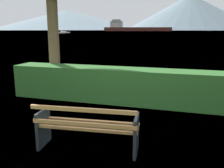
# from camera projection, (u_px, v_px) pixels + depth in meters

# --- Properties ---
(ground_plane) EXTENTS (1400.00, 1400.00, 0.00)m
(ground_plane) POSITION_uv_depth(u_px,v_px,m) (89.00, 149.00, 4.44)
(ground_plane) COLOR #4C6B33
(water_surface) EXTENTS (620.00, 620.00, 0.00)m
(water_surface) POSITION_uv_depth(u_px,v_px,m) (188.00, 31.00, 292.27)
(water_surface) COLOR #7A99A8
(water_surface) RESTS_ON ground_plane
(park_bench) EXTENTS (1.83, 0.75, 0.87)m
(park_bench) POSITION_uv_depth(u_px,v_px,m) (87.00, 128.00, 4.29)
(park_bench) COLOR #A0703F
(park_bench) RESTS_ON ground_plane
(hedge_row) EXTENTS (7.14, 0.85, 0.99)m
(hedge_row) POSITION_uv_depth(u_px,v_px,m) (128.00, 86.00, 7.15)
(hedge_row) COLOR #285B23
(hedge_row) RESTS_ON ground_plane
(cargo_ship_large) EXTENTS (76.27, 24.91, 12.81)m
(cargo_ship_large) POSITION_uv_depth(u_px,v_px,m) (133.00, 28.00, 280.63)
(cargo_ship_large) COLOR #471E19
(cargo_ship_large) RESTS_ON water_surface
(sailboat_mid) EXTENTS (3.69, 8.45, 1.17)m
(sailboat_mid) POSITION_uv_depth(u_px,v_px,m) (64.00, 32.00, 133.11)
(sailboat_mid) COLOR silver
(sailboat_mid) RESTS_ON water_surface
(distant_hills) EXTENTS (828.04, 382.30, 80.85)m
(distant_hills) POSITION_uv_depth(u_px,v_px,m) (159.00, 15.00, 558.59)
(distant_hills) COLOR slate
(distant_hills) RESTS_ON ground_plane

